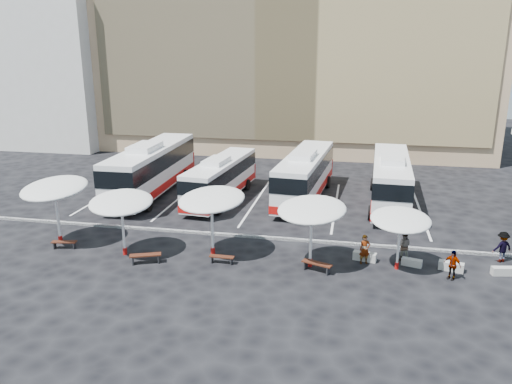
% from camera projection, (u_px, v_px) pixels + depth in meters
% --- Properties ---
extents(ground, '(120.00, 120.00, 0.00)m').
position_uv_depth(ground, '(230.00, 239.00, 30.44)').
color(ground, black).
rests_on(ground, ground).
extents(sandstone_building, '(42.00, 18.25, 29.60)m').
position_uv_depth(sandstone_building, '(297.00, 35.00, 56.90)').
color(sandstone_building, tan).
rests_on(sandstone_building, ground).
extents(apartment_block, '(14.00, 14.00, 18.00)m').
position_uv_depth(apartment_block, '(60.00, 67.00, 59.57)').
color(apartment_block, beige).
rests_on(apartment_block, ground).
extents(curb_divider, '(34.00, 0.25, 0.15)m').
position_uv_depth(curb_divider, '(232.00, 235.00, 30.89)').
color(curb_divider, black).
rests_on(curb_divider, ground).
extents(bay_lines, '(24.15, 12.00, 0.01)m').
position_uv_depth(bay_lines, '(256.00, 201.00, 37.97)').
color(bay_lines, white).
rests_on(bay_lines, ground).
extents(bus_0, '(3.24, 13.27, 4.20)m').
position_uv_depth(bus_0, '(152.00, 167.00, 39.33)').
color(bus_0, white).
rests_on(bus_0, ground).
extents(bus_1, '(3.25, 10.85, 3.39)m').
position_uv_depth(bus_1, '(221.00, 177.00, 37.93)').
color(bus_1, white).
rests_on(bus_1, ground).
extents(bus_2, '(3.61, 12.33, 3.86)m').
position_uv_depth(bus_2, '(305.00, 174.00, 38.08)').
color(bus_2, white).
rests_on(bus_2, ground).
extents(bus_3, '(3.19, 12.21, 3.84)m').
position_uv_depth(bus_3, '(391.00, 178.00, 36.76)').
color(bus_3, white).
rests_on(bus_3, ground).
extents(sunshade_0, '(4.60, 4.64, 3.99)m').
position_uv_depth(sunshade_0, '(54.00, 189.00, 28.91)').
color(sunshade_0, white).
rests_on(sunshade_0, ground).
extents(sunshade_1, '(4.18, 4.21, 3.63)m').
position_uv_depth(sunshade_1, '(121.00, 203.00, 27.32)').
color(sunshade_1, white).
rests_on(sunshade_1, ground).
extents(sunshade_2, '(4.78, 4.81, 3.84)m').
position_uv_depth(sunshade_2, '(212.00, 200.00, 27.23)').
color(sunshade_2, white).
rests_on(sunshade_2, ground).
extents(sunshade_3, '(4.64, 4.66, 3.74)m').
position_uv_depth(sunshade_3, '(312.00, 210.00, 25.80)').
color(sunshade_3, white).
rests_on(sunshade_3, ground).
extents(sunshade_4, '(3.30, 3.33, 3.22)m').
position_uv_depth(sunshade_4, '(401.00, 220.00, 25.60)').
color(sunshade_4, white).
rests_on(sunshade_4, ground).
extents(wood_bench_0, '(1.47, 0.65, 0.44)m').
position_uv_depth(wood_bench_0, '(64.00, 243.00, 28.95)').
color(wood_bench_0, '#33150B').
rests_on(wood_bench_0, ground).
extents(wood_bench_1, '(1.73, 1.04, 0.52)m').
position_uv_depth(wood_bench_1, '(145.00, 256.00, 26.94)').
color(wood_bench_1, '#33150B').
rests_on(wood_bench_1, ground).
extents(wood_bench_2, '(1.36, 0.39, 0.42)m').
position_uv_depth(wood_bench_2, '(222.00, 258.00, 26.96)').
color(wood_bench_2, '#33150B').
rests_on(wood_bench_2, ground).
extents(wood_bench_3, '(1.67, 0.96, 0.50)m').
position_uv_depth(wood_bench_3, '(317.00, 265.00, 25.95)').
color(wood_bench_3, '#33150B').
rests_on(wood_bench_3, ground).
extents(conc_bench_0, '(1.31, 0.68, 0.47)m').
position_uv_depth(conc_bench_0, '(365.00, 256.00, 27.34)').
color(conc_bench_0, '#979792').
rests_on(conc_bench_0, ground).
extents(conc_bench_1, '(1.11, 0.64, 0.40)m').
position_uv_depth(conc_bench_1, '(412.00, 262.00, 26.66)').
color(conc_bench_1, '#979792').
rests_on(conc_bench_1, ground).
extents(conc_bench_2, '(1.31, 0.72, 0.47)m').
position_uv_depth(conc_bench_2, '(451.00, 266.00, 26.11)').
color(conc_bench_2, '#979792').
rests_on(conc_bench_2, ground).
extents(conc_bench_3, '(1.19, 0.58, 0.43)m').
position_uv_depth(conc_bench_3, '(503.00, 271.00, 25.61)').
color(conc_bench_3, '#979792').
rests_on(conc_bench_3, ground).
extents(passenger_0, '(0.68, 0.56, 1.63)m').
position_uv_depth(passenger_0, '(365.00, 249.00, 26.82)').
color(passenger_0, black).
rests_on(passenger_0, ground).
extents(passenger_1, '(0.88, 0.72, 1.67)m').
position_uv_depth(passenger_1, '(404.00, 246.00, 27.23)').
color(passenger_1, black).
rests_on(passenger_1, ground).
extents(passenger_2, '(0.96, 0.84, 1.55)m').
position_uv_depth(passenger_2, '(452.00, 265.00, 25.02)').
color(passenger_2, black).
rests_on(passenger_2, ground).
extents(passenger_3, '(1.28, 1.04, 1.72)m').
position_uv_depth(passenger_3, '(502.00, 247.00, 27.04)').
color(passenger_3, black).
rests_on(passenger_3, ground).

